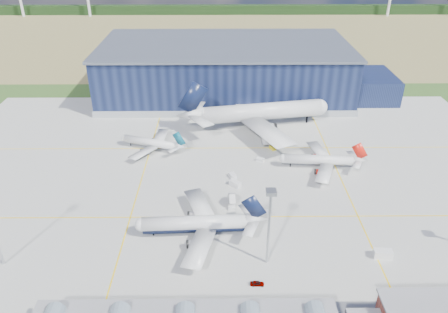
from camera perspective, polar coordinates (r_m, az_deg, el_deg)
ground at (r=143.35m, az=0.47°, el=-5.49°), size 600.00×600.00×0.00m
apron at (r=151.67m, az=0.41°, el=-3.33°), size 220.00×160.00×0.08m
farmland at (r=347.63m, az=-0.12°, el=15.58°), size 600.00×220.00×0.01m
treeline at (r=425.07m, az=-0.19°, el=18.63°), size 600.00×8.00×8.00m
hangar at (r=223.97m, az=0.83°, el=10.96°), size 145.00×62.00×26.10m
light_mast_center at (r=110.63m, az=5.98°, el=-7.69°), size 2.60×2.60×23.00m
airliner_navy at (r=125.19m, az=-3.87°, el=-7.84°), size 40.06×39.26×12.56m
airliner_red at (r=161.07m, az=12.33°, el=0.16°), size 34.42×33.78×10.47m
airliner_widebody at (r=187.59m, az=4.96°, el=6.94°), size 77.53×76.35×21.86m
airliner_regional at (r=172.75m, az=-9.66°, el=2.30°), size 36.32×35.94×9.34m
gse_van_a at (r=135.35m, az=4.96°, el=-7.40°), size 5.59×3.88×2.24m
gse_cart_a at (r=153.84m, az=1.16°, el=-2.54°), size 3.10×3.74×1.38m
gse_van_b at (r=149.06m, az=1.45°, el=-3.55°), size 4.35×4.32×1.93m
gse_tug_c at (r=173.14m, az=6.40°, el=1.11°), size 2.79×3.31×1.24m
gse_cart_b at (r=164.40m, az=4.75°, el=-0.42°), size 3.44×3.06×1.24m
gse_van_c at (r=127.97m, az=20.03°, el=-11.86°), size 5.10×2.73×2.37m
airstair at (r=139.75m, az=1.01°, el=-5.76°), size 2.30×4.84×3.00m
car_a at (r=113.88m, az=4.35°, el=-16.20°), size 3.57×1.51×1.20m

